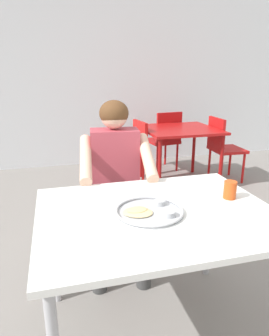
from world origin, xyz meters
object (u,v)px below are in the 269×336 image
Objects in this scene: chair_foreground at (114,192)px; table_background_red at (180,135)px; table_foreground at (157,224)px; diner_foreground at (116,172)px; chair_red_far at (165,137)px; thali_tray at (149,211)px; drinking_cup at (230,189)px; chair_red_left at (132,150)px; chair_red_right at (222,145)px.

table_background_red is at bearing 49.30° from chair_foreground.
diner_foreground reaches higher than table_foreground.
chair_red_far is (0.02, 0.57, -0.15)m from table_background_red.
drinking_cup is at bearing 7.48° from thali_tray.
chair_foreground reaches higher than table_foreground.
chair_red_right is at bearing -0.84° from chair_red_left.
diner_foreground reaches higher than chair_foreground.
chair_foreground is at bearing -110.57° from chair_red_left.
drinking_cup is (0.48, 0.06, 0.04)m from thali_tray.
table_foreground is 3.49× the size of thali_tray.
chair_red_left is at bearing -137.76° from chair_red_far.
diner_foreground is 2.37m from chair_red_far.
drinking_cup reaches higher than table_background_red.
drinking_cup reaches higher than chair_foreground.
chair_red_far is at bearing 88.03° from table_background_red.
drinking_cup is 0.11× the size of chair_red_far.
chair_foreground is (-0.48, 0.87, -0.31)m from drinking_cup.
chair_red_left is at bearing 78.85° from table_foreground.
diner_foreground is at bearing 95.24° from table_foreground.
chair_red_far reaches higher than drinking_cup.
thali_tray is at bearing -172.52° from drinking_cup.
thali_tray is at bearing -128.03° from chair_red_right.
chair_red_right reaches higher than chair_red_left.
diner_foreground reaches higher than drinking_cup.
diner_foreground is (-0.02, 0.72, -0.03)m from thali_tray.
chair_red_far reaches higher than table_background_red.
table_foreground is 0.93m from chair_foreground.
chair_red_right is at bearing 59.90° from drinking_cup.
drinking_cup is at bearing 6.50° from table_foreground.
drinking_cup and chair_red_left have the same top height.
drinking_cup is 0.11× the size of chair_red_left.
drinking_cup reaches higher than thali_tray.
chair_red_right is at bearing 52.55° from table_foreground.
diner_foreground is 2.27m from chair_red_right.
chair_red_right reaches higher than thali_tray.
chair_red_right is (0.60, -0.04, -0.16)m from table_background_red.
thali_tray is 0.38× the size of chair_red_far.
thali_tray is at bearing -112.01° from chair_red_far.
diner_foreground is at bearing 91.50° from thali_tray.
diner_foreground reaches higher than chair_red_far.
drinking_cup is 0.82m from diner_foreground.
chair_foreground is 2.11m from chair_red_right.
table_foreground is 0.09m from thali_tray.
chair_red_left is (0.47, 2.19, -0.26)m from thali_tray.
chair_red_right is (1.22, -0.02, -0.01)m from chair_red_left.
thali_tray is 0.37× the size of table_background_red.
chair_red_right is (1.22, 2.11, -0.31)m from drinking_cup.
chair_red_far is (-0.58, 0.61, 0.01)m from chair_red_right.
drinking_cup is 0.11× the size of table_background_red.
table_foreground is 0.45m from drinking_cup.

